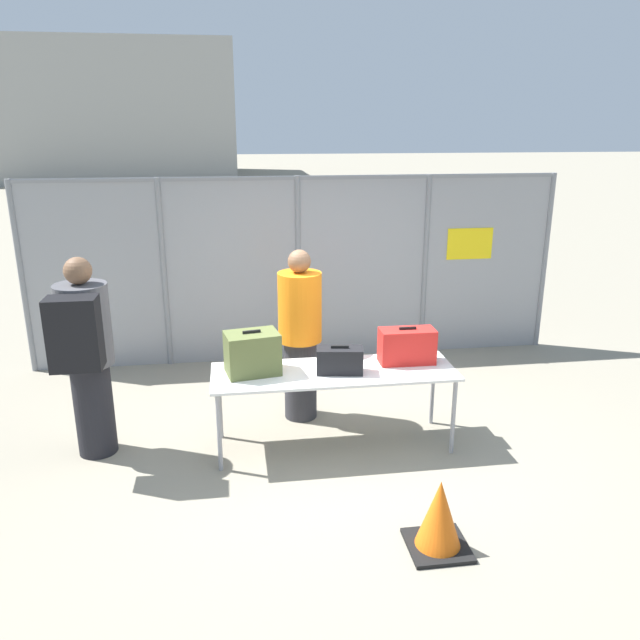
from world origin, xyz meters
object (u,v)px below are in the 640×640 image
Objects in this scene: suitcase_olive at (252,353)px; suitcase_black at (340,360)px; inspection_table at (334,376)px; utility_trailer at (390,287)px; suitcase_red at (407,346)px; traveler_hooded at (85,352)px; security_worker_near at (300,333)px; traffic_cone at (439,517)px.

suitcase_black is (0.77, -0.10, -0.07)m from suitcase_olive.
inspection_table is 0.59× the size of utility_trailer.
suitcase_red is 0.28× the size of traveler_hooded.
traveler_hooded is (-2.21, 0.17, 0.14)m from suitcase_black.
security_worker_near is (-0.94, 0.54, -0.01)m from suitcase_red.
utility_trailer is at bearing 77.62° from suitcase_red.
suitcase_red is 1.09m from security_worker_near.
utility_trailer is at bearing -101.30° from security_worker_near.
inspection_table is 0.75m from suitcase_red.
suitcase_red reaches higher than traffic_cone.
inspection_table is at bearing -111.19° from utility_trailer.
suitcase_red is 0.14× the size of utility_trailer.
traveler_hooded is (-1.44, 0.07, 0.06)m from suitcase_olive.
suitcase_black is (0.04, -0.05, 0.17)m from inspection_table.
suitcase_black is at bearing -166.84° from suitcase_red.
suitcase_olive is 0.78m from security_worker_near.
security_worker_near is at bearing 3.28° from traveler_hooded.
traveler_hooded is 2.01m from security_worker_near.
suitcase_black is at bearing -110.45° from utility_trailer.
suitcase_red is (0.66, 0.16, 0.05)m from suitcase_black.
suitcase_olive is 0.14× the size of utility_trailer.
suitcase_black reaches higher than inspection_table.
suitcase_black is 0.12× the size of utility_trailer.
security_worker_near reaches higher than utility_trailer.
traveler_hooded is (-2.88, 0.02, 0.09)m from suitcase_red.
suitcase_black is at bearing -16.41° from traveler_hooded.
suitcase_red is 0.96× the size of traffic_cone.
traveler_hooded is at bearing 147.26° from traffic_cone.
traveler_hooded is 3.40× the size of traffic_cone.
suitcase_black is at bearing 128.31° from security_worker_near.
utility_trailer is at bearing 34.49° from traveler_hooded.
traveler_hooded is (-2.17, 0.13, 0.30)m from inspection_table.
suitcase_olive is at bearing -119.91° from utility_trailer.
utility_trailer is (3.74, 3.93, -0.56)m from traveler_hooded.
suitcase_olive is 1.44m from suitcase_red.
traffic_cone is at bearing -73.80° from suitcase_black.
inspection_table is 1.72m from traffic_cone.
security_worker_near is at bearing 111.65° from suitcase_black.
inspection_table is at bearing 126.49° from security_worker_near.
inspection_table is at bearing 131.96° from suitcase_black.
suitcase_red is at bearing -102.38° from utility_trailer.
suitcase_black is at bearing -48.04° from inspection_table.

